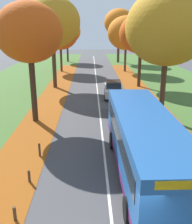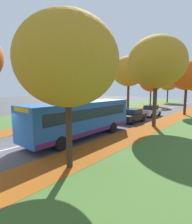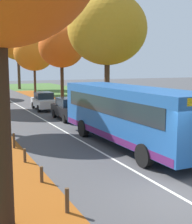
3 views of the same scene
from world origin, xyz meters
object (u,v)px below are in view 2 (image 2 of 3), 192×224
Objects in this scene: tree_left_far at (151,81)px; car_silver_following at (151,111)px; bus at (82,117)px; tree_right_near at (157,63)px; bollard_fourth at (40,126)px; tree_left_distant at (168,82)px; tree_right_nearest at (67,61)px; car_black_lead at (133,116)px; tree_left_near at (86,72)px; tree_right_mid at (187,75)px; tree_left_mid at (129,71)px; bollard_fifth at (60,122)px; bollard_third at (16,131)px.

car_silver_following is (6.93, -16.17, -5.06)m from tree_left_far.
car_silver_following is (-0.21, 14.66, -0.89)m from bus.
tree_right_near reaches higher than bollard_fourth.
tree_left_distant is at bearing 103.68° from car_silver_following.
tree_right_nearest is 14.35m from car_black_lead.
tree_left_far reaches higher than tree_left_distant.
bollard_fourth is at bearing -86.72° from tree_left_far.
tree_left_near reaches higher than car_black_lead.
car_silver_following is (6.50, 6.92, -5.58)m from tree_left_near.
tree_right_near is 1.13× the size of tree_right_mid.
tree_right_mid reaches higher than tree_right_nearest.
tree_right_near is at bearing 69.92° from bus.
tree_left_far is at bearing -90.05° from tree_left_distant.
tree_left_mid is 18.70m from bollard_fifth.
car_black_lead is at bearing -78.22° from tree_left_distant.
car_black_lead is at bearing 104.87° from tree_right_nearest.
tree_left_near is at bearing 103.42° from bollard_fifth.
bollard_fourth is at bearing -120.05° from car_black_lead.
tree_right_nearest is 24.02m from tree_right_mid.
tree_left_mid is at bearing 93.53° from bollard_third.
bus is at bearing -70.87° from tree_left_mid.
tree_right_near is at bearing -91.49° from tree_right_mid.
car_silver_following is (5.11, 12.74, 0.44)m from bollard_fifth.
bus reaches higher than car_silver_following.
tree_right_nearest is 12.78× the size of bollard_fourth.
tree_right_near is 9.97m from bus.
tree_left_far is at bearing 93.28° from bollard_fourth.
tree_left_near is 8.81m from car_black_lead.
tree_right_near reaches higher than bus.
bollard_fourth is (1.80, -31.42, -5.58)m from tree_left_far.
bus is (-3.54, 4.45, -3.66)m from tree_right_nearest.
bus is 2.44× the size of car_silver_following.
bollard_third is (-8.55, -22.68, -5.78)m from tree_right_mid.
tree_left_distant is 1.96× the size of car_silver_following.
bollard_third is (1.40, -10.85, -6.11)m from tree_left_near.
car_silver_following reaches higher than bollard_fourth.
tree_right_mid is at bearing 88.51° from tree_right_near.
tree_left_near is at bearing 130.04° from tree_right_nearest.
tree_left_near is 11.01m from car_silver_following.
car_black_lead is (6.72, -10.55, -6.47)m from tree_left_mid.
tree_left_mid is 0.97× the size of bus.
tree_right_mid is 11.15× the size of bollard_fifth.
tree_right_near is 2.23× the size of car_black_lead.
tree_left_distant is 11.22× the size of bollard_fifth.
bollard_fourth is 0.80× the size of bollard_fifth.
car_silver_following is at bearing -125.22° from tree_right_mid.
tree_left_distant is 46.56m from bollard_third.
bus is at bearing -90.31° from car_black_lead.
bus is at bearing 6.42° from bollard_fourth.
tree_left_distant is 41.56m from bollard_fifth.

